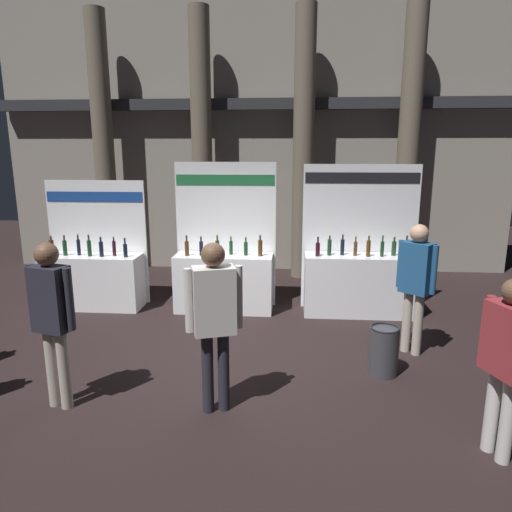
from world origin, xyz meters
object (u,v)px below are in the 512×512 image
exhibitor_booth_0 (94,275)px  visitor_3 (52,310)px  exhibitor_booth_1 (224,275)px  visitor_2 (508,353)px  visitor_0 (214,311)px  exhibitor_booth_2 (360,278)px  visitor_5 (416,277)px  trash_bin (383,351)px

exhibitor_booth_0 → visitor_3: bearing=-73.0°
exhibitor_booth_0 → exhibitor_booth_1: bearing=0.7°
visitor_2 → visitor_3: visitor_3 is taller
visitor_3 → visitor_0: bearing=16.5°
exhibitor_booth_2 → visitor_0: size_ratio=1.37×
visitor_0 → visitor_5: 2.97m
visitor_0 → visitor_2: 2.74m
exhibitor_booth_1 → visitor_2: size_ratio=1.52×
exhibitor_booth_1 → visitor_5: size_ratio=1.42×
exhibitor_booth_2 → visitor_3: bearing=-138.1°
trash_bin → visitor_5: size_ratio=0.35×
exhibitor_booth_0 → exhibitor_booth_2: (4.68, 0.00, 0.06)m
exhibitor_booth_1 → visitor_2: 4.92m
visitor_2 → visitor_3: bearing=-116.2°
trash_bin → visitor_0: size_ratio=0.34×
exhibitor_booth_0 → trash_bin: (4.67, -2.25, -0.26)m
exhibitor_booth_1 → trash_bin: bearing=-44.4°
exhibitor_booth_2 → exhibitor_booth_1: bearing=179.4°
exhibitor_booth_2 → trash_bin: bearing=-90.2°
exhibitor_booth_1 → visitor_0: bearing=-83.5°
exhibitor_booth_0 → visitor_5: exhibitor_booth_0 is taller
exhibitor_booth_1 → trash_bin: size_ratio=4.09×
exhibitor_booth_1 → visitor_0: exhibitor_booth_1 is taller
trash_bin → visitor_5: bearing=52.8°
exhibitor_booth_1 → visitor_5: bearing=-29.6°
visitor_2 → visitor_5: 2.23m
exhibitor_booth_2 → exhibitor_booth_0: bearing=-180.0°
visitor_3 → visitor_5: (4.17, 1.70, -0.02)m
exhibitor_booth_1 → visitor_3: 3.61m
visitor_2 → visitor_5: visitor_5 is taller
trash_bin → visitor_2: size_ratio=0.37×
exhibitor_booth_2 → visitor_3: 4.95m
trash_bin → visitor_2: bearing=-64.8°
visitor_0 → visitor_2: (2.68, -0.57, -0.11)m
visitor_5 → visitor_2: bearing=-42.7°
exhibitor_booth_0 → trash_bin: exhibitor_booth_0 is taller
exhibitor_booth_0 → visitor_2: size_ratio=1.33×
exhibitor_booth_0 → visitor_5: size_ratio=1.24×
visitor_2 → visitor_5: bearing=166.2°
trash_bin → visitor_3: visitor_3 is taller
exhibitor_booth_1 → visitor_0: size_ratio=1.39×
exhibitor_booth_2 → visitor_5: exhibitor_booth_2 is taller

